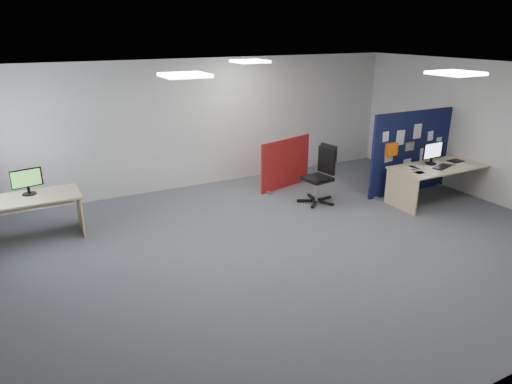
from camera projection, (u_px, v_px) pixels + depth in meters
name	position (u px, v px, depth m)	size (l,w,h in m)	color
floor	(293.00, 244.00, 7.32)	(9.00, 9.00, 0.00)	#54575C
ceiling	(298.00, 71.00, 6.41)	(9.00, 7.00, 0.02)	white
wall_back	(209.00, 123.00, 9.78)	(9.00, 0.02, 2.70)	silver
wall_front	(511.00, 264.00, 3.94)	(9.00, 0.02, 2.70)	silver
wall_right	(493.00, 133.00, 8.82)	(0.02, 7.00, 2.70)	silver
ceiling_lights	(293.00, 69.00, 7.12)	(4.10, 4.10, 0.04)	white
navy_divider	(410.00, 152.00, 9.39)	(2.08, 0.30, 1.71)	#10173C
main_desk	(437.00, 173.00, 9.02)	(1.99, 0.88, 0.73)	#D3BA87
monitor_main	(432.00, 152.00, 8.95)	(0.50, 0.21, 0.44)	black
keyboard	(442.00, 167.00, 8.82)	(0.45, 0.18, 0.03)	black
mouse	(452.00, 164.00, 8.96)	(0.10, 0.06, 0.03)	#A2A3A7
paper_tray	(456.00, 161.00, 9.22)	(0.28, 0.22, 0.01)	black
red_divider	(286.00, 164.00, 9.80)	(1.39, 0.43, 1.07)	maroon
second_desk	(29.00, 207.00, 7.36)	(1.58, 0.79, 0.73)	#D3BA87
monitor_second	(27.00, 181.00, 7.31)	(0.47, 0.22, 0.43)	black
office_chair	(322.00, 171.00, 8.92)	(0.74, 0.74, 1.12)	black
desk_papers	(428.00, 168.00, 8.80)	(1.42, 0.83, 0.00)	white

